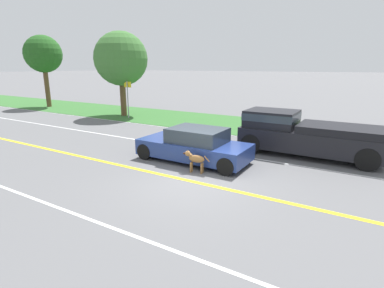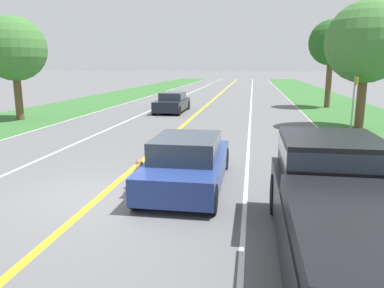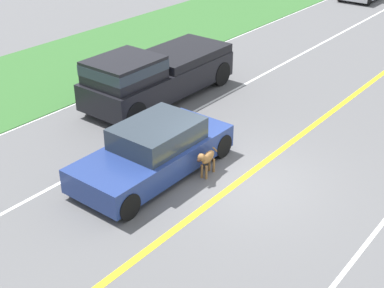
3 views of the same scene
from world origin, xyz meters
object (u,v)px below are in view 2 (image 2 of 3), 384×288
(pickup_truck, at_px, (345,208))
(ego_car, at_px, (187,163))
(roadside_tree_right_near, at_px, (366,43))
(dog, at_px, (138,173))
(street_sign, at_px, (354,97))
(roadside_tree_left_near, at_px, (14,49))
(roadside_tree_right_far, at_px, (331,43))
(oncoming_car, at_px, (172,103))

(pickup_truck, bearing_deg, ego_car, 131.68)
(ego_car, relative_size, roadside_tree_right_near, 0.72)
(dog, bearing_deg, roadside_tree_right_near, 45.11)
(pickup_truck, distance_m, roadside_tree_right_near, 14.79)
(roadside_tree_right_near, bearing_deg, ego_car, -123.87)
(dog, xyz_separation_m, street_sign, (7.51, 10.04, 1.16))
(ego_car, height_order, pickup_truck, pickup_truck)
(roadside_tree_left_near, xyz_separation_m, street_sign, (18.02, -1.01, -2.35))
(ego_car, bearing_deg, street_sign, 55.74)
(ego_car, xyz_separation_m, roadside_tree_right_far, (7.18, 19.99, 4.07))
(roadside_tree_right_far, bearing_deg, oncoming_car, -158.06)
(dog, relative_size, roadside_tree_right_near, 0.16)
(roadside_tree_right_far, relative_size, street_sign, 2.39)
(pickup_truck, xyz_separation_m, roadside_tree_right_near, (3.85, 13.90, 3.26))
(pickup_truck, xyz_separation_m, street_sign, (3.24, 12.85, 0.73))
(pickup_truck, bearing_deg, roadside_tree_right_far, 80.20)
(street_sign, bearing_deg, dog, -126.82)
(pickup_truck, distance_m, oncoming_car, 20.30)
(pickup_truck, relative_size, oncoming_car, 1.30)
(ego_car, bearing_deg, roadside_tree_right_far, 70.24)
(dog, relative_size, roadside_tree_left_near, 0.17)
(roadside_tree_left_near, relative_size, street_sign, 2.19)
(dog, xyz_separation_m, oncoming_car, (-2.61, 16.28, 0.12))
(oncoming_car, distance_m, street_sign, 11.93)
(oncoming_car, bearing_deg, dog, 99.09)
(oncoming_car, height_order, roadside_tree_right_far, roadside_tree_right_far)
(roadside_tree_right_far, bearing_deg, pickup_truck, -99.80)
(dog, bearing_deg, oncoming_car, 90.43)
(ego_car, distance_m, oncoming_car, 16.03)
(dog, bearing_deg, ego_car, 22.35)
(oncoming_car, xyz_separation_m, roadside_tree_left_near, (-7.91, -5.23, 3.40))
(ego_car, bearing_deg, roadside_tree_right_near, 56.13)
(ego_car, relative_size, oncoming_car, 1.04)
(dog, xyz_separation_m, roadside_tree_right_near, (8.12, 11.09, 3.69))
(roadside_tree_right_near, bearing_deg, dog, -126.23)
(roadside_tree_right_far, relative_size, roadside_tree_left_near, 1.09)
(street_sign, bearing_deg, oncoming_car, 148.33)
(pickup_truck, xyz_separation_m, roadside_tree_right_far, (4.06, 23.50, 3.76))
(oncoming_car, relative_size, roadside_tree_right_near, 0.70)
(ego_car, height_order, roadside_tree_right_near, roadside_tree_right_near)
(street_sign, bearing_deg, roadside_tree_right_near, 59.77)
(dog, height_order, street_sign, street_sign)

